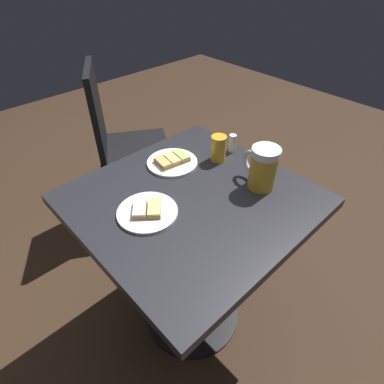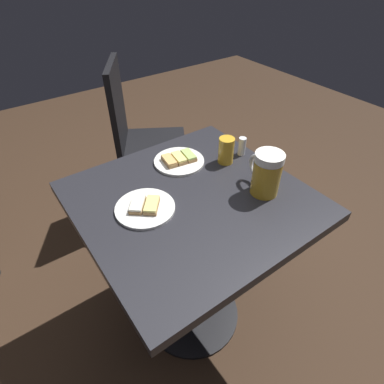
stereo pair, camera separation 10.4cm
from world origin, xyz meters
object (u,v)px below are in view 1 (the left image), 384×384
beer_mug (263,168)px  cafe_chair (121,140)px  beer_glass_small (218,148)px  plate_far (147,211)px  plate_near (172,161)px  salt_shaker (232,143)px

beer_mug → cafe_chair: cafe_chair is taller
beer_glass_small → cafe_chair: (-0.02, 0.71, -0.25)m
plate_far → beer_mug: size_ratio=1.26×
plate_near → salt_shaker: size_ratio=2.66×
plate_far → beer_mug: (0.37, -0.16, 0.07)m
beer_mug → salt_shaker: size_ratio=2.11×
plate_near → beer_mug: bearing=-66.8°
beer_mug → beer_glass_small: beer_mug is taller
plate_far → beer_glass_small: size_ratio=1.89×
plate_near → beer_mug: 0.35m
beer_mug → beer_glass_small: size_ratio=1.50×
plate_far → salt_shaker: (0.47, 0.06, 0.03)m
salt_shaker → cafe_chair: cafe_chair is taller
beer_mug → plate_near: bearing=113.2°
beer_glass_small → cafe_chair: 0.75m
beer_mug → salt_shaker: bearing=65.2°
plate_near → plate_far: (-0.24, -0.16, -0.00)m
beer_mug → beer_glass_small: bearing=86.4°
plate_near → plate_far: size_ratio=1.01×
salt_shaker → plate_near: bearing=157.8°
beer_mug → cafe_chair: 0.97m
salt_shaker → plate_far: bearing=-172.5°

